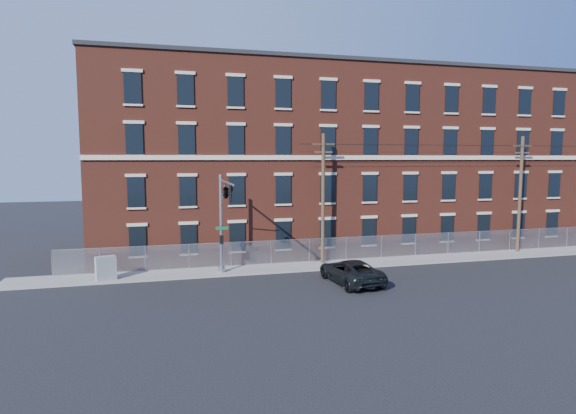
{
  "coord_description": "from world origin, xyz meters",
  "views": [
    {
      "loc": [
        -9.7,
        -28.83,
        8.24
      ],
      "look_at": [
        -1.21,
        4.0,
        4.74
      ],
      "focal_mm": 29.44,
      "sensor_mm": 36.0,
      "label": 1
    }
  ],
  "objects_px": {
    "pickup_truck": "(351,271)",
    "utility_cabinet": "(106,268)",
    "utility_pole_near": "(323,196)",
    "traffic_signal_mast": "(225,202)"
  },
  "relations": [
    {
      "from": "traffic_signal_mast",
      "to": "utility_cabinet",
      "type": "bearing_deg",
      "value": 165.43
    },
    {
      "from": "traffic_signal_mast",
      "to": "utility_pole_near",
      "type": "distance_m",
      "value": 8.7
    },
    {
      "from": "utility_pole_near",
      "to": "traffic_signal_mast",
      "type": "bearing_deg",
      "value": -156.86
    },
    {
      "from": "utility_pole_near",
      "to": "utility_cabinet",
      "type": "relative_size",
      "value": 6.21
    },
    {
      "from": "traffic_signal_mast",
      "to": "pickup_truck",
      "type": "xyz_separation_m",
      "value": [
        7.99,
        -2.4,
        -4.6
      ]
    },
    {
      "from": "traffic_signal_mast",
      "to": "utility_cabinet",
      "type": "height_order",
      "value": "traffic_signal_mast"
    },
    {
      "from": "utility_pole_near",
      "to": "pickup_truck",
      "type": "distance_m",
      "value": 7.39
    },
    {
      "from": "pickup_truck",
      "to": "utility_cabinet",
      "type": "xyz_separation_m",
      "value": [
        -15.75,
        4.42,
        0.14
      ]
    },
    {
      "from": "pickup_truck",
      "to": "utility_cabinet",
      "type": "bearing_deg",
      "value": -20.82
    },
    {
      "from": "traffic_signal_mast",
      "to": "utility_cabinet",
      "type": "xyz_separation_m",
      "value": [
        -7.77,
        2.02,
        -4.46
      ]
    }
  ]
}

